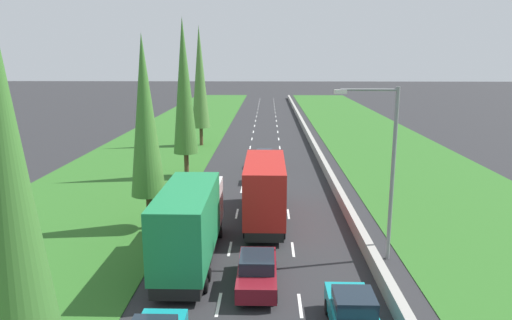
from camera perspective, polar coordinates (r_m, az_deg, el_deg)
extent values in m
plane|color=#28282B|center=(64.10, 1.16, 3.03)|extent=(300.00, 300.00, 0.00)
cube|color=#2D6623|center=(65.39, -10.01, 3.05)|extent=(14.00, 140.00, 0.04)
cube|color=#2D6623|center=(65.61, 13.81, 2.91)|extent=(14.00, 140.00, 0.04)
cube|color=#9E9B93|center=(64.25, 6.26, 3.37)|extent=(0.44, 120.00, 0.85)
cube|color=white|center=(21.09, -4.58, -17.14)|extent=(0.14, 2.00, 0.01)
cube|color=white|center=(26.46, -3.21, -10.75)|extent=(0.14, 2.00, 0.01)
cube|color=white|center=(32.05, -2.34, -6.54)|extent=(0.14, 2.00, 0.01)
cube|color=white|center=(37.76, -1.75, -3.60)|extent=(0.14, 2.00, 0.01)
cube|color=white|center=(43.55, -1.31, -1.43)|extent=(0.14, 2.00, 0.01)
cube|color=white|center=(49.40, -0.97, 0.23)|extent=(0.14, 2.00, 0.01)
cube|color=white|center=(55.27, -0.71, 1.53)|extent=(0.14, 2.00, 0.01)
cube|color=white|center=(61.17, -0.50, 2.59)|extent=(0.14, 2.00, 0.01)
cube|color=white|center=(67.09, -0.32, 3.46)|extent=(0.14, 2.00, 0.01)
cube|color=white|center=(73.02, -0.18, 4.18)|extent=(0.14, 2.00, 0.01)
cube|color=white|center=(78.96, -0.05, 4.80)|extent=(0.14, 2.00, 0.01)
cube|color=white|center=(84.91, 0.05, 5.33)|extent=(0.14, 2.00, 0.01)
cube|color=white|center=(90.87, 0.15, 5.80)|extent=(0.14, 2.00, 0.01)
cube|color=white|center=(96.83, 0.23, 6.20)|extent=(0.14, 2.00, 0.01)
cube|color=white|center=(102.80, 0.30, 6.56)|extent=(0.14, 2.00, 0.01)
cube|color=white|center=(108.77, 0.37, 6.88)|extent=(0.14, 2.00, 0.01)
cube|color=white|center=(114.74, 0.43, 7.16)|extent=(0.14, 2.00, 0.01)
cube|color=white|center=(120.72, 0.48, 7.42)|extent=(0.14, 2.00, 0.01)
cube|color=white|center=(21.04, 5.40, -17.24)|extent=(0.14, 2.00, 0.01)
cube|color=white|center=(26.41, 4.52, -10.81)|extent=(0.14, 2.00, 0.01)
cube|color=white|center=(32.01, 3.96, -6.58)|extent=(0.14, 2.00, 0.01)
cube|color=white|center=(37.73, 3.58, -3.63)|extent=(0.14, 2.00, 0.01)
cube|color=white|center=(43.53, 3.30, -1.45)|extent=(0.14, 2.00, 0.01)
cube|color=white|center=(49.37, 3.09, 0.21)|extent=(0.14, 2.00, 0.01)
cube|color=white|center=(55.25, 2.92, 1.51)|extent=(0.14, 2.00, 0.01)
cube|color=white|center=(61.15, 2.78, 2.57)|extent=(0.14, 2.00, 0.01)
cube|color=white|center=(67.07, 2.67, 3.44)|extent=(0.14, 2.00, 0.01)
cube|color=white|center=(73.01, 2.58, 4.17)|extent=(0.14, 2.00, 0.01)
cube|color=white|center=(78.95, 2.50, 4.79)|extent=(0.14, 2.00, 0.01)
cube|color=white|center=(84.90, 2.43, 5.32)|extent=(0.14, 2.00, 0.01)
cube|color=white|center=(90.86, 2.37, 5.78)|extent=(0.14, 2.00, 0.01)
cube|color=white|center=(96.82, 2.31, 6.19)|extent=(0.14, 2.00, 0.01)
cube|color=white|center=(102.79, 2.27, 6.55)|extent=(0.14, 2.00, 0.01)
cube|color=white|center=(108.76, 2.23, 6.87)|extent=(0.14, 2.00, 0.01)
cube|color=white|center=(114.73, 2.19, 7.15)|extent=(0.14, 2.00, 0.01)
cube|color=white|center=(120.71, 2.16, 7.41)|extent=(0.14, 2.00, 0.01)
cube|color=maroon|center=(22.12, 0.14, -13.65)|extent=(1.76, 4.50, 0.72)
cube|color=#19232D|center=(21.70, 0.13, -12.26)|extent=(1.56, 1.90, 0.60)
cylinder|color=black|center=(23.56, -1.77, -12.92)|extent=(0.22, 0.64, 0.64)
cylinder|color=black|center=(23.53, 2.22, -12.96)|extent=(0.22, 0.64, 0.64)
cylinder|color=black|center=(21.07, -2.22, -16.16)|extent=(0.22, 0.64, 0.64)
cylinder|color=black|center=(21.04, 2.32, -16.21)|extent=(0.22, 0.64, 0.64)
cube|color=black|center=(30.69, 1.08, -6.23)|extent=(2.20, 9.40, 0.56)
cube|color=red|center=(33.71, 1.13, -1.81)|extent=(2.40, 2.20, 2.50)
cube|color=#B21E19|center=(29.07, 1.08, -3.31)|extent=(2.44, 7.20, 3.30)
cylinder|color=black|center=(33.94, -0.78, -4.89)|extent=(0.22, 0.64, 0.64)
cylinder|color=black|center=(33.93, 3.02, -4.91)|extent=(0.22, 0.64, 0.64)
cylinder|color=black|center=(28.76, -1.21, -8.12)|extent=(0.22, 0.64, 0.64)
cylinder|color=black|center=(28.74, 3.30, -8.15)|extent=(0.22, 0.64, 0.64)
cylinder|color=black|center=(27.75, -1.31, -8.90)|extent=(0.22, 0.64, 0.64)
cylinder|color=black|center=(27.73, 3.37, -8.93)|extent=(0.22, 0.64, 0.64)
cube|color=white|center=(39.80, 0.88, -1.75)|extent=(1.76, 4.50, 0.72)
cube|color=#19232D|center=(39.50, 0.88, -0.88)|extent=(1.56, 1.90, 0.60)
cylinder|color=black|center=(41.26, -0.21, -1.76)|extent=(0.22, 0.64, 0.64)
cylinder|color=black|center=(41.24, 2.01, -1.77)|extent=(0.22, 0.64, 0.64)
cylinder|color=black|center=(38.56, -0.33, -2.77)|extent=(0.22, 0.64, 0.64)
cylinder|color=black|center=(38.55, 2.05, -2.78)|extent=(0.22, 0.64, 0.64)
cube|color=black|center=(24.93, -7.82, -10.86)|extent=(2.20, 9.40, 0.56)
cube|color=white|center=(27.75, -6.73, -5.03)|extent=(2.40, 2.20, 2.50)
cube|color=#1E7F47|center=(23.22, -8.39, -7.54)|extent=(2.44, 7.20, 3.30)
cylinder|color=black|center=(28.24, -9.00, -8.67)|extent=(0.22, 0.64, 0.64)
cylinder|color=black|center=(27.93, -4.42, -8.80)|extent=(0.22, 0.64, 0.64)
cylinder|color=black|center=(23.31, -11.46, -13.47)|extent=(0.22, 0.64, 0.64)
cylinder|color=black|center=(22.93, -5.84, -13.73)|extent=(0.22, 0.64, 0.64)
cylinder|color=black|center=(22.37, -12.09, -14.65)|extent=(0.22, 0.64, 0.64)
cylinder|color=black|center=(21.98, -6.20, -14.96)|extent=(0.22, 0.64, 0.64)
cube|color=maroon|center=(45.48, 1.06, 0.06)|extent=(1.68, 3.90, 0.76)
cube|color=#19232D|center=(45.04, 1.06, 0.85)|extent=(1.52, 1.60, 0.64)
cylinder|color=black|center=(46.75, 0.13, -0.07)|extent=(0.22, 0.64, 0.64)
cylinder|color=black|center=(46.74, 2.00, -0.08)|extent=(0.22, 0.64, 0.64)
cylinder|color=black|center=(44.40, 0.06, -0.74)|extent=(0.22, 0.64, 0.64)
cylinder|color=black|center=(44.38, 2.02, -0.75)|extent=(0.22, 0.64, 0.64)
cube|color=teal|center=(19.32, 11.62, -17.98)|extent=(1.68, 3.90, 0.76)
cube|color=#19232D|center=(18.72, 11.88, -16.59)|extent=(1.52, 1.60, 0.64)
cylinder|color=black|center=(20.43, 8.76, -17.29)|extent=(0.22, 0.64, 0.64)
cylinder|color=black|center=(20.67, 13.14, -17.11)|extent=(0.22, 0.64, 0.64)
cone|color=#3D752D|center=(14.78, -28.21, -0.79)|extent=(2.11, 2.11, 10.38)
cylinder|color=#4C3823|center=(29.74, -12.80, -6.14)|extent=(0.40, 0.40, 2.20)
cone|color=#3D752D|center=(28.46, -13.37, 5.23)|extent=(2.10, 2.10, 9.63)
cylinder|color=#4C3823|center=(41.86, -8.46, -0.59)|extent=(0.41, 0.41, 2.20)
cone|color=#3D752D|center=(40.89, -8.77, 8.87)|extent=(2.14, 2.14, 11.59)
cylinder|color=#4C3823|center=(56.86, -6.68, 2.88)|extent=(0.41, 0.41, 2.20)
cone|color=#4C7F38|center=(56.14, -6.86, 9.99)|extent=(2.15, 2.15, 11.90)
cylinder|color=gray|center=(24.75, 16.30, -1.89)|extent=(0.20, 0.20, 9.00)
cylinder|color=gray|center=(23.76, 13.64, 8.33)|extent=(2.80, 0.12, 0.12)
cube|color=silver|center=(23.52, 10.26, 8.19)|extent=(0.60, 0.28, 0.20)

